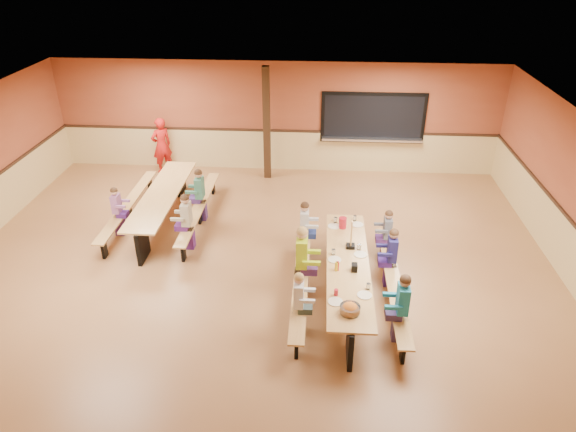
{
  "coord_description": "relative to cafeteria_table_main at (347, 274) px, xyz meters",
  "views": [
    {
      "loc": [
        1.23,
        -8.42,
        5.86
      ],
      "look_at": [
        0.65,
        0.11,
        1.15
      ],
      "focal_mm": 32.0,
      "sensor_mm": 36.0,
      "label": 1
    }
  ],
  "objects": [
    {
      "name": "seated_child_purple_sec",
      "position": [
        -4.92,
        1.95,
        0.04
      ],
      "size": [
        0.33,
        0.27,
        1.12
      ],
      "primitive_type": null,
      "color": "#92598F",
      "rests_on": "ground"
    },
    {
      "name": "condiment_mustard",
      "position": [
        -0.21,
        -0.22,
        0.3
      ],
      "size": [
        0.06,
        0.06,
        0.17
      ],
      "primitive_type": "cylinder",
      "color": "yellow",
      "rests_on": "cafeteria_table_main"
    },
    {
      "name": "seated_child_navy_right",
      "position": [
        0.83,
        0.46,
        0.07
      ],
      "size": [
        0.36,
        0.3,
        1.19
      ],
      "primitive_type": null,
      "color": "navy",
      "rests_on": "ground"
    },
    {
      "name": "seated_child_white_left",
      "position": [
        -0.82,
        -0.98,
        0.06
      ],
      "size": [
        0.35,
        0.28,
        1.16
      ],
      "primitive_type": null,
      "color": "white",
      "rests_on": "ground"
    },
    {
      "name": "ground",
      "position": [
        -1.78,
        0.82,
        -0.53
      ],
      "size": [
        12.0,
        12.0,
        0.0
      ],
      "primitive_type": "plane",
      "color": "brown",
      "rests_on": "ground"
    },
    {
      "name": "table_paddle",
      "position": [
        0.06,
        0.54,
        0.35
      ],
      "size": [
        0.16,
        0.16,
        0.56
      ],
      "color": "black",
      "rests_on": "cafeteria_table_main"
    },
    {
      "name": "punch_pitcher",
      "position": [
        -0.07,
        1.27,
        0.32
      ],
      "size": [
        0.16,
        0.16,
        0.22
      ],
      "primitive_type": "cylinder",
      "color": "#AF1726",
      "rests_on": "cafeteria_table_main"
    },
    {
      "name": "seated_child_char_right",
      "position": [
        0.83,
        1.28,
        0.04
      ],
      "size": [
        0.33,
        0.27,
        1.13
      ],
      "primitive_type": null,
      "color": "#545660",
      "rests_on": "ground"
    },
    {
      "name": "cafeteria_table_second",
      "position": [
        -4.09,
        2.56,
        0.0
      ],
      "size": [
        1.91,
        3.7,
        0.74
      ],
      "color": "tan",
      "rests_on": "ground"
    },
    {
      "name": "condiment_ketchup",
      "position": [
        -0.19,
        -0.21,
        0.3
      ],
      "size": [
        0.06,
        0.06,
        0.17
      ],
      "primitive_type": "cylinder",
      "color": "#B2140F",
      "rests_on": "cafeteria_table_main"
    },
    {
      "name": "seated_child_tan_sec",
      "position": [
        -3.27,
        1.51,
        0.09
      ],
      "size": [
        0.38,
        0.31,
        1.23
      ],
      "primitive_type": null,
      "color": "tan",
      "rests_on": "ground"
    },
    {
      "name": "seated_child_green_sec",
      "position": [
        -3.27,
        2.75,
        0.09
      ],
      "size": [
        0.38,
        0.31,
        1.23
      ],
      "primitive_type": null,
      "color": "#3B7A64",
      "rests_on": "ground"
    },
    {
      "name": "place_settings",
      "position": [
        0.0,
        0.0,
        0.27
      ],
      "size": [
        0.65,
        3.3,
        0.11
      ],
      "primitive_type": null,
      "color": "beige",
      "rests_on": "cafeteria_table_main"
    },
    {
      "name": "chip_bowl",
      "position": [
        -0.02,
        -1.34,
        0.29
      ],
      "size": [
        0.32,
        0.32,
        0.15
      ],
      "primitive_type": null,
      "color": "orange",
      "rests_on": "cafeteria_table_main"
    },
    {
      "name": "seated_child_teal_right",
      "position": [
        0.83,
        -1.04,
        0.1
      ],
      "size": [
        0.39,
        0.32,
        1.24
      ],
      "primitive_type": null,
      "color": "teal",
      "rests_on": "ground"
    },
    {
      "name": "cafeteria_table_main",
      "position": [
        0.0,
        0.0,
        0.0
      ],
      "size": [
        1.91,
        3.7,
        0.74
      ],
      "color": "tan",
      "rests_on": "ground"
    },
    {
      "name": "napkin_dispenser",
      "position": [
        0.1,
        -0.2,
        0.28
      ],
      "size": [
        0.1,
        0.14,
        0.13
      ],
      "primitive_type": "cube",
      "color": "black",
      "rests_on": "cafeteria_table_main"
    },
    {
      "name": "room_envelope",
      "position": [
        -1.78,
        0.82,
        0.16
      ],
      "size": [
        12.04,
        10.04,
        3.02
      ],
      "color": "brown",
      "rests_on": "ground"
    },
    {
      "name": "kitchen_pass_through",
      "position": [
        0.82,
        5.78,
        0.96
      ],
      "size": [
        2.78,
        0.28,
        1.38
      ],
      "color": "black",
      "rests_on": "ground"
    },
    {
      "name": "structural_post",
      "position": [
        -1.98,
        5.22,
        0.97
      ],
      "size": [
        0.18,
        0.18,
        3.0
      ],
      "primitive_type": "cube",
      "color": "black",
      "rests_on": "ground"
    },
    {
      "name": "standing_woman",
      "position": [
        -4.9,
        5.37,
        0.25
      ],
      "size": [
        0.67,
        0.66,
        1.56
      ],
      "primitive_type": "imported",
      "rotation": [
        0.0,
        0.0,
        3.87
      ],
      "color": "red",
      "rests_on": "ground"
    },
    {
      "name": "seated_child_grey_left",
      "position": [
        -0.82,
        1.39,
        0.08
      ],
      "size": [
        0.37,
        0.3,
        1.2
      ],
      "primitive_type": null,
      "color": "silver",
      "rests_on": "ground"
    },
    {
      "name": "seated_adult_yellow",
      "position": [
        -0.82,
        0.13,
        0.15
      ],
      "size": [
        0.44,
        0.36,
        1.36
      ],
      "primitive_type": null,
      "color": "#A9CC1A",
      "rests_on": "ground"
    }
  ]
}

